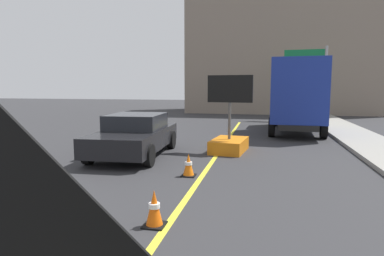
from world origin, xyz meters
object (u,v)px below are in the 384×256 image
box_truck (297,95)px  highway_guide_sign (313,70)px  traffic_cone_mid_lane (154,208)px  arrow_board_trailer (229,138)px  traffic_cone_far_lane (189,165)px  pickup_car (135,135)px

box_truck → highway_guide_sign: (1.58, 6.44, 1.53)m
highway_guide_sign → traffic_cone_mid_lane: 19.67m
arrow_board_trailer → box_truck: bearing=63.9°
arrow_board_trailer → box_truck: (2.79, 5.70, 1.41)m
traffic_cone_mid_lane → traffic_cone_far_lane: (-0.14, 3.14, -0.01)m
arrow_board_trailer → box_truck: box_truck is taller
traffic_cone_mid_lane → traffic_cone_far_lane: traffic_cone_mid_lane is taller
highway_guide_sign → pickup_car: bearing=-118.9°
highway_guide_sign → traffic_cone_mid_lane: size_ratio=8.13×
arrow_board_trailer → highway_guide_sign: 13.23m
box_truck → traffic_cone_far_lane: box_truck is taller
box_truck → highway_guide_sign: size_ratio=1.36×
arrow_board_trailer → box_truck: size_ratio=0.40×
box_truck → arrow_board_trailer: bearing=-116.1°
arrow_board_trailer → traffic_cone_mid_lane: arrow_board_trailer is taller
box_truck → traffic_cone_mid_lane: bearing=-105.1°
box_truck → traffic_cone_far_lane: (-3.48, -9.20, -1.60)m
highway_guide_sign → traffic_cone_far_lane: size_ratio=8.54×
box_truck → highway_guide_sign: bearing=76.2°
highway_guide_sign → traffic_cone_mid_lane: bearing=-104.7°
arrow_board_trailer → traffic_cone_mid_lane: size_ratio=4.39×
box_truck → pickup_car: size_ratio=1.51×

